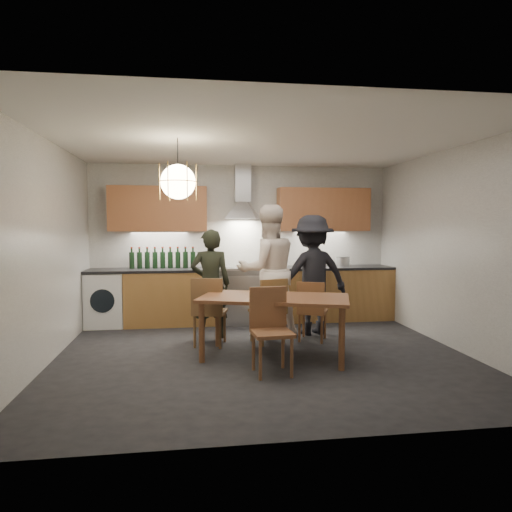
{
  "coord_description": "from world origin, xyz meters",
  "views": [
    {
      "loc": [
        -0.86,
        -5.46,
        1.61
      ],
      "look_at": [
        -0.02,
        0.4,
        1.2
      ],
      "focal_mm": 32.0,
      "sensor_mm": 36.0,
      "label": 1
    }
  ],
  "objects": [
    {
      "name": "person_right",
      "position": [
        0.9,
        1.01,
        0.87
      ],
      "size": [
        1.22,
        0.83,
        1.75
      ],
      "primitive_type": "imported",
      "rotation": [
        0.0,
        0.0,
        3.31
      ],
      "color": "black",
      "rests_on": "ground"
    },
    {
      "name": "person_left",
      "position": [
        -0.59,
        0.98,
        0.77
      ],
      "size": [
        0.57,
        0.38,
        1.54
      ],
      "primitive_type": "imported",
      "rotation": [
        0.0,
        0.0,
        3.12
      ],
      "color": "black",
      "rests_on": "ground"
    },
    {
      "name": "mixing_bowl",
      "position": [
        1.07,
        1.95,
        0.94
      ],
      "size": [
        0.42,
        0.42,
        0.08
      ],
      "primitive_type": "imported",
      "rotation": [
        0.0,
        0.0,
        0.4
      ],
      "color": "#BBBBBF",
      "rests_on": "counter_run"
    },
    {
      "name": "room_shell",
      "position": [
        0.0,
        0.0,
        1.71
      ],
      "size": [
        5.02,
        4.52,
        2.61
      ],
      "color": "silver",
      "rests_on": "ground"
    },
    {
      "name": "ground",
      "position": [
        0.0,
        0.0,
        0.0
      ],
      "size": [
        5.0,
        5.0,
        0.0
      ],
      "primitive_type": "plane",
      "color": "black",
      "rests_on": "ground"
    },
    {
      "name": "range_stove",
      "position": [
        0.0,
        1.94,
        0.44
      ],
      "size": [
        0.9,
        0.6,
        0.92
      ],
      "color": "silver",
      "rests_on": "ground"
    },
    {
      "name": "dining_table",
      "position": [
        0.13,
        -0.1,
        0.66
      ],
      "size": [
        1.95,
        1.39,
        0.74
      ],
      "rotation": [
        0.0,
        0.0,
        -0.32
      ],
      "color": "brown",
      "rests_on": "ground"
    },
    {
      "name": "chair_back_right",
      "position": [
        0.77,
        0.55,
        0.48
      ],
      "size": [
        0.5,
        0.5,
        0.83
      ],
      "rotation": [
        0.0,
        0.0,
        2.71
      ],
      "color": "brown",
      "rests_on": "ground"
    },
    {
      "name": "person_mid",
      "position": [
        0.23,
        0.98,
        0.94
      ],
      "size": [
        1.03,
        0.86,
        1.89
      ],
      "primitive_type": "imported",
      "rotation": [
        0.0,
        0.0,
        3.31
      ],
      "color": "silver",
      "rests_on": "ground"
    },
    {
      "name": "chair_back_mid",
      "position": [
        0.19,
        0.51,
        0.51
      ],
      "size": [
        0.51,
        0.51,
        0.89
      ],
      "rotation": [
        0.0,
        0.0,
        3.48
      ],
      "color": "brown",
      "rests_on": "ground"
    },
    {
      "name": "counter_run",
      "position": [
        0.02,
        1.95,
        0.45
      ],
      "size": [
        5.0,
        0.62,
        0.9
      ],
      "color": "#BA8547",
      "rests_on": "ground"
    },
    {
      "name": "chair_front",
      "position": [
        -0.01,
        -0.63,
        0.53
      ],
      "size": [
        0.45,
        0.45,
        0.92
      ],
      "rotation": [
        0.0,
        0.0,
        0.08
      ],
      "color": "brown",
      "rests_on": "ground"
    },
    {
      "name": "stock_pot",
      "position": [
        1.7,
        1.98,
        0.98
      ],
      "size": [
        0.28,
        0.28,
        0.15
      ],
      "primitive_type": "cylinder",
      "rotation": [
        0.0,
        0.0,
        0.31
      ],
      "color": "silver",
      "rests_on": "counter_run"
    },
    {
      "name": "pendant_lamp",
      "position": [
        -1.0,
        -0.1,
        2.1
      ],
      "size": [
        0.43,
        0.43,
        0.7
      ],
      "color": "black",
      "rests_on": "ground"
    },
    {
      "name": "chair_back_left",
      "position": [
        -0.64,
        0.49,
        0.53
      ],
      "size": [
        0.5,
        0.5,
        0.92
      ],
      "rotation": [
        0.0,
        0.0,
        2.89
      ],
      "color": "brown",
      "rests_on": "ground"
    },
    {
      "name": "wine_bottles",
      "position": [
        -1.31,
        2.04,
        1.07
      ],
      "size": [
        1.06,
        0.08,
        0.34
      ],
      "color": "black",
      "rests_on": "counter_run"
    },
    {
      "name": "wall_fixtures",
      "position": [
        0.0,
        2.07,
        1.87
      ],
      "size": [
        4.3,
        0.54,
        1.1
      ],
      "color": "#C4794B",
      "rests_on": "ground"
    }
  ]
}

